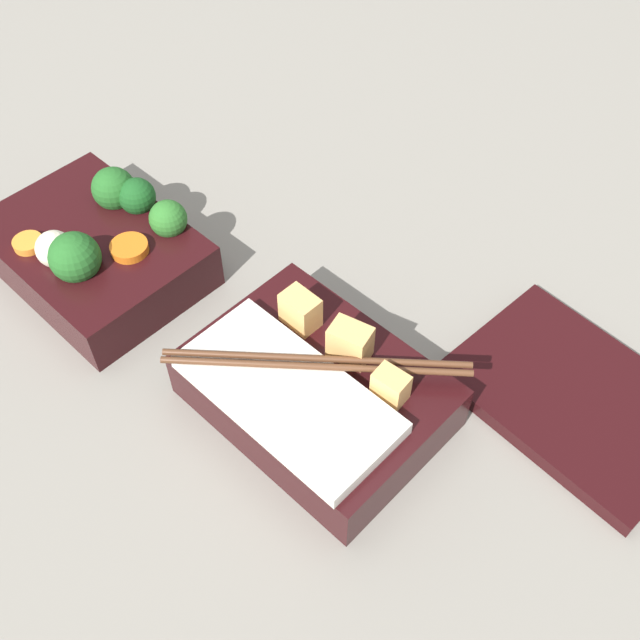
{
  "coord_description": "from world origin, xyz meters",
  "views": [
    {
      "loc": [
        0.34,
        -0.2,
        0.49
      ],
      "look_at": [
        0.08,
        0.07,
        0.04
      ],
      "focal_mm": 42.0,
      "sensor_mm": 36.0,
      "label": 1
    }
  ],
  "objects": [
    {
      "name": "bento_lid",
      "position": [
        0.26,
        0.17,
        0.01
      ],
      "size": [
        0.19,
        0.14,
        0.01
      ],
      "primitive_type": "cube",
      "rotation": [
        0.0,
        0.0,
        -0.07
      ],
      "color": "black",
      "rests_on": "ground_plane"
    },
    {
      "name": "bento_tray_vegetable",
      "position": [
        -0.12,
        0.01,
        0.03
      ],
      "size": [
        0.18,
        0.13,
        0.08
      ],
      "color": "black",
      "rests_on": "ground_plane"
    },
    {
      "name": "bento_tray_rice",
      "position": [
        0.12,
        0.03,
        0.03
      ],
      "size": [
        0.18,
        0.15,
        0.07
      ],
      "color": "black",
      "rests_on": "ground_plane"
    },
    {
      "name": "ground_plane",
      "position": [
        0.0,
        0.0,
        0.0
      ],
      "size": [
        3.0,
        3.0,
        0.0
      ],
      "primitive_type": "plane",
      "color": "gray"
    }
  ]
}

